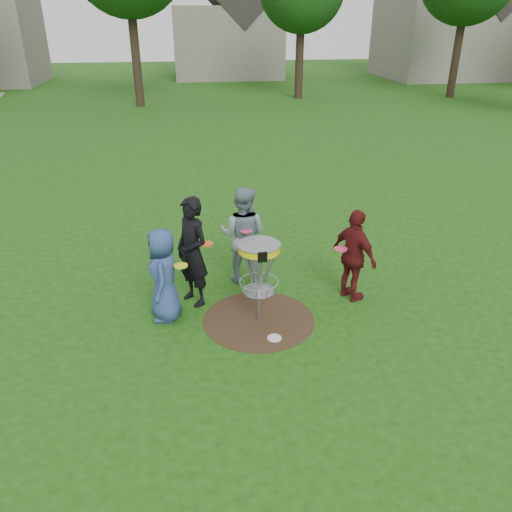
{
  "coord_description": "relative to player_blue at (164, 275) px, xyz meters",
  "views": [
    {
      "loc": [
        -1.08,
        -6.7,
        4.44
      ],
      "look_at": [
        0.0,
        0.3,
        1.0
      ],
      "focal_mm": 35.0,
      "sensor_mm": 36.0,
      "label": 1
    }
  ],
  "objects": [
    {
      "name": "ground",
      "position": [
        1.46,
        -0.31,
        -0.77
      ],
      "size": [
        100.0,
        100.0,
        0.0
      ],
      "primitive_type": "plane",
      "color": "#19470F",
      "rests_on": "ground"
    },
    {
      "name": "dirt_patch",
      "position": [
        1.46,
        -0.31,
        -0.77
      ],
      "size": [
        1.8,
        1.8,
        0.01
      ],
      "primitive_type": "cylinder",
      "color": "#47331E",
      "rests_on": "ground"
    },
    {
      "name": "player_blue",
      "position": [
        0.0,
        0.0,
        0.0
      ],
      "size": [
        0.53,
        0.78,
        1.54
      ],
      "primitive_type": "imported",
      "rotation": [
        0.0,
        0.0,
        -1.63
      ],
      "color": "navy",
      "rests_on": "ground"
    },
    {
      "name": "player_black",
      "position": [
        0.47,
        0.43,
        0.16
      ],
      "size": [
        0.75,
        0.81,
        1.87
      ],
      "primitive_type": "imported",
      "rotation": [
        0.0,
        0.0,
        -0.97
      ],
      "color": "black",
      "rests_on": "ground"
    },
    {
      "name": "player_grey",
      "position": [
        1.39,
        1.08,
        0.13
      ],
      "size": [
        1.08,
        0.98,
        1.8
      ],
      "primitive_type": "imported",
      "rotation": [
        0.0,
        0.0,
        2.71
      ],
      "color": "gray",
      "rests_on": "ground"
    },
    {
      "name": "player_maroon",
      "position": [
        3.14,
        0.13,
        0.04
      ],
      "size": [
        0.77,
        1.02,
        1.62
      ],
      "primitive_type": "imported",
      "rotation": [
        0.0,
        0.0,
        2.02
      ],
      "color": "#5A1416",
      "rests_on": "ground"
    },
    {
      "name": "disc_on_grass",
      "position": [
        1.61,
        -0.86,
        -0.76
      ],
      "size": [
        0.22,
        0.22,
        0.02
      ],
      "primitive_type": "cylinder",
      "color": "silver",
      "rests_on": "ground"
    },
    {
      "name": "disc_golf_basket",
      "position": [
        1.46,
        -0.31,
        0.25
      ],
      "size": [
        0.66,
        0.67,
        1.38
      ],
      "color": "#9EA0A5",
      "rests_on": "ground"
    },
    {
      "name": "held_discs",
      "position": [
        1.31,
        0.27,
        0.27
      ],
      "size": [
        2.81,
        1.08,
        0.22
      ],
      "color": "#E4F01A",
      "rests_on": "ground"
    },
    {
      "name": "house_row",
      "position": [
        6.24,
        32.76,
        3.37
      ],
      "size": [
        44.5,
        10.65,
        11.62
      ],
      "color": "gray",
      "rests_on": "ground"
    }
  ]
}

